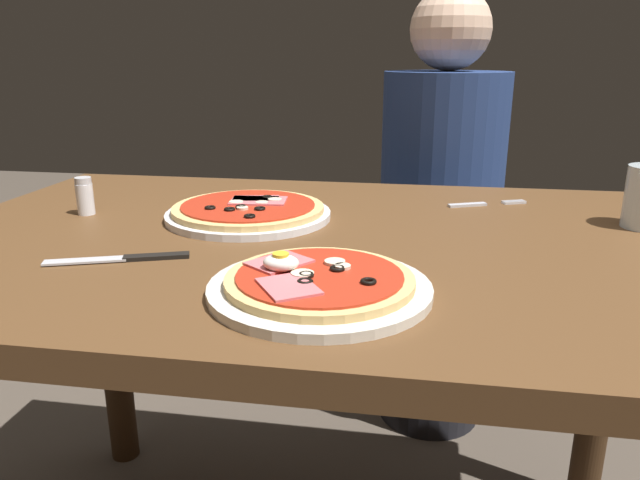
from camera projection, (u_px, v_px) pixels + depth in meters
The scene contains 7 objects.
dining_table at pixel (315, 300), 0.98m from camera, with size 1.27×0.84×0.75m.
pizza_foreground at pixel (318, 284), 0.71m from camera, with size 0.27×0.27×0.05m.
pizza_across_left at pixel (249, 211), 1.04m from camera, with size 0.29×0.29×0.03m.
fork at pixel (481, 204), 1.13m from camera, with size 0.15×0.07×0.00m.
knife at pixel (128, 258), 0.83m from camera, with size 0.19×0.08×0.01m.
salt_shaker at pixel (85, 196), 1.06m from camera, with size 0.03×0.03×0.07m.
diner_person at pixel (438, 232), 1.61m from camera, with size 0.32×0.32×1.18m.
Camera 1 is at (0.16, -0.89, 1.02)m, focal length 33.47 mm.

